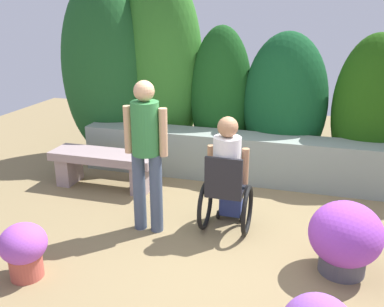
% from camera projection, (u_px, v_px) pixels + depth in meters
% --- Properties ---
extents(ground_plane, '(12.57, 12.57, 0.00)m').
position_uv_depth(ground_plane, '(230.00, 247.00, 4.50)').
color(ground_plane, olive).
extents(stone_retaining_wall, '(5.23, 0.49, 0.68)m').
position_uv_depth(stone_retaining_wall, '(258.00, 159.00, 6.12)').
color(stone_retaining_wall, gray).
rests_on(stone_retaining_wall, ground).
extents(hedge_backdrop, '(6.25, 1.21, 3.02)m').
position_uv_depth(hedge_backdrop, '(220.00, 82.00, 6.50)').
color(hedge_backdrop, '#1D5323').
rests_on(hedge_backdrop, ground).
extents(stone_bench, '(1.49, 0.47, 0.51)m').
position_uv_depth(stone_bench, '(104.00, 164.00, 5.92)').
color(stone_bench, gray).
rests_on(stone_bench, ground).
extents(person_in_wheelchair, '(0.53, 0.66, 1.33)m').
position_uv_depth(person_in_wheelchair, '(227.00, 178.00, 4.68)').
color(person_in_wheelchair, black).
rests_on(person_in_wheelchair, ground).
extents(person_standing_companion, '(0.49, 0.30, 1.70)m').
position_uv_depth(person_standing_companion, '(146.00, 147.00, 4.56)').
color(person_standing_companion, '#445268').
rests_on(person_standing_companion, ground).
extents(flower_pot_terracotta_by_wall, '(0.68, 0.68, 0.71)m').
position_uv_depth(flower_pot_terracotta_by_wall, '(345.00, 238.00, 3.98)').
color(flower_pot_terracotta_by_wall, '#4A4854').
rests_on(flower_pot_terracotta_by_wall, ground).
extents(flower_pot_red_accent, '(0.43, 0.43, 0.54)m').
position_uv_depth(flower_pot_red_accent, '(24.00, 249.00, 3.92)').
color(flower_pot_red_accent, '#B64F43').
rests_on(flower_pot_red_accent, ground).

